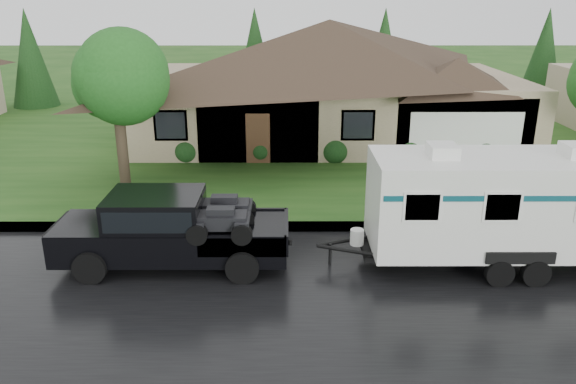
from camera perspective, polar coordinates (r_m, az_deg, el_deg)
The scene contains 9 objects.
ground at distance 15.33m, azimuth 0.05°, elevation -7.05°, with size 140.00×140.00×0.00m, color #1F4A17.
road at distance 13.56m, azimuth 0.08°, elevation -10.79°, with size 140.00×8.00×0.01m, color black.
curb at distance 17.34m, azimuth 0.03°, elevation -3.53°, with size 140.00×0.50×0.15m, color gray.
lawn at distance 29.51m, azimuth -0.05°, elevation 6.14°, with size 140.00×26.00×0.15m, color #1F4A17.
house_main at distance 27.86m, azimuth 4.79°, elevation 12.63°, with size 19.44×10.80×6.90m.
tree_left_green at distance 20.52m, azimuth -17.11°, elevation 10.59°, with size 3.34×3.34×5.54m.
shrub_row at distance 23.93m, azimuth 4.78°, elevation 4.34°, with size 13.60×1.00×1.00m.
pickup_truck at distance 15.04m, azimuth -12.10°, elevation -3.57°, with size 5.99×2.28×2.00m.
travel_trailer at distance 15.54m, azimuth 21.37°, elevation -1.03°, with size 7.39×2.60×3.31m.
Camera 1 is at (-0.05, -13.73, 6.81)m, focal length 35.00 mm.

